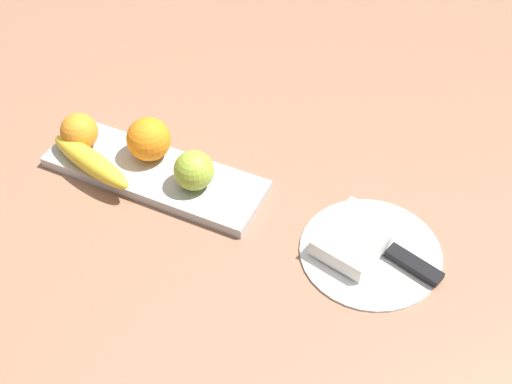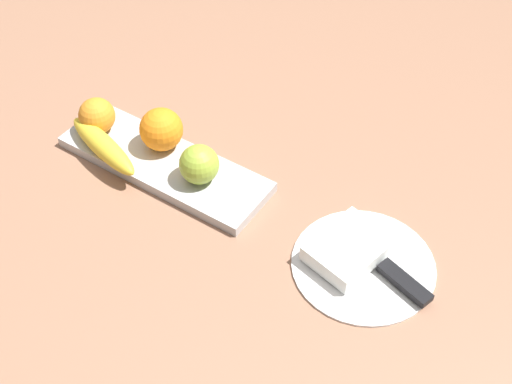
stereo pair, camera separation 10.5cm
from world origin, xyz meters
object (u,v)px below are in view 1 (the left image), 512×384
object	(u,v)px
apple	(194,170)
orange_near_apple	(149,139)
banana	(91,161)
knife	(405,259)
fruit_tray	(153,173)
folded_napkin	(355,238)
dinner_plate	(371,251)
orange_near_banana	(79,132)

from	to	relation	value
apple	orange_near_apple	xyz separation A→B (m)	(0.10, -0.03, 0.00)
banana	knife	xyz separation A→B (m)	(-0.53, -0.04, -0.03)
fruit_tray	orange_near_apple	bearing A→B (deg)	-56.95
apple	folded_napkin	distance (m)	0.28
apple	knife	world-z (taller)	apple
dinner_plate	orange_near_apple	bearing A→B (deg)	-3.90
fruit_tray	knife	xyz separation A→B (m)	(-0.44, 0.00, 0.00)
apple	knife	bearing A→B (deg)	-179.75
orange_near_banana	knife	world-z (taller)	orange_near_banana
orange_near_apple	folded_napkin	bearing A→B (deg)	175.83
orange_near_apple	orange_near_banana	distance (m)	0.13
orange_near_banana	dinner_plate	bearing A→B (deg)	-179.85
fruit_tray	knife	size ratio (longest dim) A/B	2.14
fruit_tray	orange_near_apple	distance (m)	0.06
dinner_plate	knife	xyz separation A→B (m)	(-0.05, 0.00, 0.01)
fruit_tray	apple	xyz separation A→B (m)	(-0.08, 0.00, 0.04)
apple	fruit_tray	bearing A→B (deg)	-1.25
banana	orange_near_banana	xyz separation A→B (m)	(0.05, -0.04, 0.01)
apple	knife	distance (m)	0.36
fruit_tray	orange_near_banana	size ratio (longest dim) A/B	5.96
apple	folded_napkin	world-z (taller)	apple
banana	orange_near_apple	distance (m)	0.10
orange_near_banana	dinner_plate	world-z (taller)	orange_near_banana
fruit_tray	banana	world-z (taller)	banana
knife	fruit_tray	bearing A→B (deg)	16.68
fruit_tray	banana	xyz separation A→B (m)	(0.09, 0.04, 0.03)
fruit_tray	knife	distance (m)	0.44
orange_near_apple	fruit_tray	bearing A→B (deg)	123.05
banana	orange_near_banana	size ratio (longest dim) A/B	2.85
banana	knife	world-z (taller)	banana
banana	dinner_plate	distance (m)	0.48
orange_near_apple	knife	xyz separation A→B (m)	(-0.46, 0.03, -0.04)
apple	orange_near_apple	distance (m)	0.11
fruit_tray	folded_napkin	world-z (taller)	folded_napkin
knife	orange_near_apple	bearing A→B (deg)	13.23
dinner_plate	folded_napkin	world-z (taller)	folded_napkin
apple	orange_near_apple	world-z (taller)	orange_near_apple
fruit_tray	banana	size ratio (longest dim) A/B	2.10
orange_near_banana	dinner_plate	size ratio (longest dim) A/B	0.29
orange_near_banana	folded_napkin	bearing A→B (deg)	-179.84
folded_napkin	fruit_tray	bearing A→B (deg)	0.00
fruit_tray	orange_near_apple	world-z (taller)	orange_near_apple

